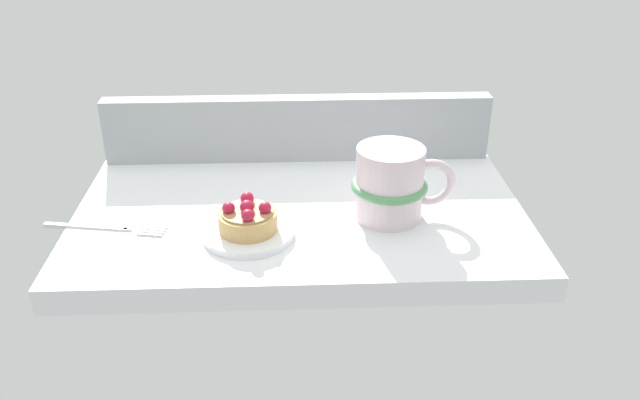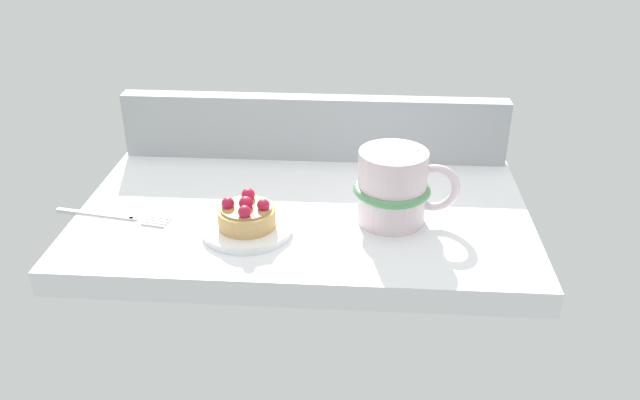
{
  "view_description": "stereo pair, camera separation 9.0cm",
  "coord_description": "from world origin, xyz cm",
  "px_view_note": "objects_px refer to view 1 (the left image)",
  "views": [
    {
      "loc": [
        -0.74,
        -85.19,
        45.63
      ],
      "look_at": [
        2.68,
        -5.39,
        4.04
      ],
      "focal_mm": 37.42,
      "sensor_mm": 36.0,
      "label": 1
    },
    {
      "loc": [
        8.26,
        -85.07,
        45.63
      ],
      "look_at": [
        2.68,
        -5.39,
        4.04
      ],
      "focal_mm": 37.42,
      "sensor_mm": 36.0,
      "label": 2
    }
  ],
  "objects_px": {
    "dessert_plate": "(248,233)",
    "raspberry_tart": "(248,218)",
    "coffee_mug": "(392,183)",
    "dessert_fork": "(106,227)"
  },
  "relations": [
    {
      "from": "dessert_plate",
      "to": "dessert_fork",
      "type": "distance_m",
      "value": 0.2
    },
    {
      "from": "dessert_plate",
      "to": "raspberry_tart",
      "type": "relative_size",
      "value": 1.56
    },
    {
      "from": "raspberry_tart",
      "to": "coffee_mug",
      "type": "relative_size",
      "value": 0.54
    },
    {
      "from": "dessert_plate",
      "to": "coffee_mug",
      "type": "relative_size",
      "value": 0.84
    },
    {
      "from": "coffee_mug",
      "to": "dessert_fork",
      "type": "height_order",
      "value": "coffee_mug"
    },
    {
      "from": "raspberry_tart",
      "to": "coffee_mug",
      "type": "distance_m",
      "value": 0.2
    },
    {
      "from": "raspberry_tart",
      "to": "dessert_fork",
      "type": "relative_size",
      "value": 0.45
    },
    {
      "from": "coffee_mug",
      "to": "dessert_fork",
      "type": "xyz_separation_m",
      "value": [
        -0.39,
        -0.02,
        -0.05
      ]
    },
    {
      "from": "raspberry_tart",
      "to": "dessert_fork",
      "type": "xyz_separation_m",
      "value": [
        -0.2,
        0.03,
        -0.02
      ]
    },
    {
      "from": "dessert_plate",
      "to": "raspberry_tart",
      "type": "height_order",
      "value": "raspberry_tart"
    }
  ]
}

